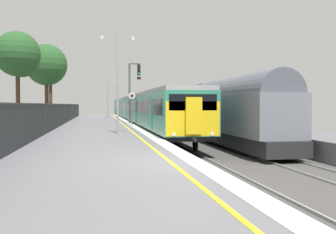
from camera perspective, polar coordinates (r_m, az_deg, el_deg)
name	(u,v)px	position (r m, az deg, el deg)	size (l,w,h in m)	color
ground	(262,178)	(12.49, 13.94, -8.86)	(17.40, 110.00, 1.21)	slate
commuter_train_at_platform	(135,108)	(48.17, -4.97, 1.33)	(2.83, 60.52, 3.81)	#2D846B
freight_train_adjacent_track	(186,108)	(37.63, 2.74, 1.37)	(2.60, 41.53, 4.39)	#232326
signal_gantry	(132,86)	(34.76, -5.36, 4.64)	(1.10, 0.24, 5.48)	#47474C
speed_limit_sign	(132,104)	(31.10, -5.42, 1.92)	(0.59, 0.08, 2.74)	#59595B
platform_lamp_mid	(118,76)	(22.75, -7.54, 6.14)	(2.00, 0.20, 5.80)	#93999E
platform_lamp_far	(108,95)	(47.82, -9.02, 3.33)	(2.00, 0.20, 4.93)	#93999E
background_tree_left	(19,56)	(32.15, -21.45, 8.48)	(3.51, 3.51, 7.40)	#473323
background_tree_centre	(47,66)	(42.97, -17.67, 7.22)	(4.40, 4.40, 8.17)	#473323
background_tree_right	(52,64)	(47.39, -17.02, 7.65)	(3.34, 3.25, 8.36)	#473323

